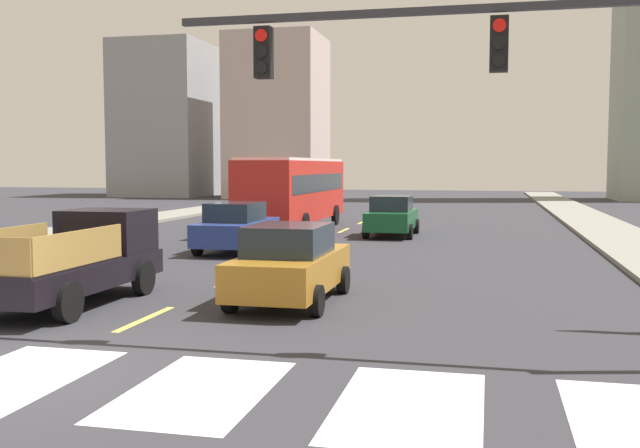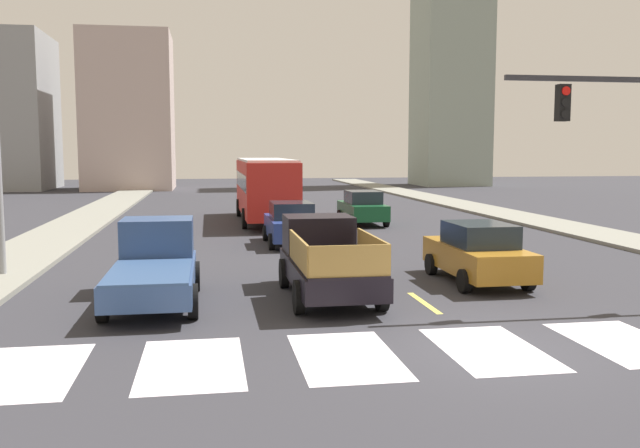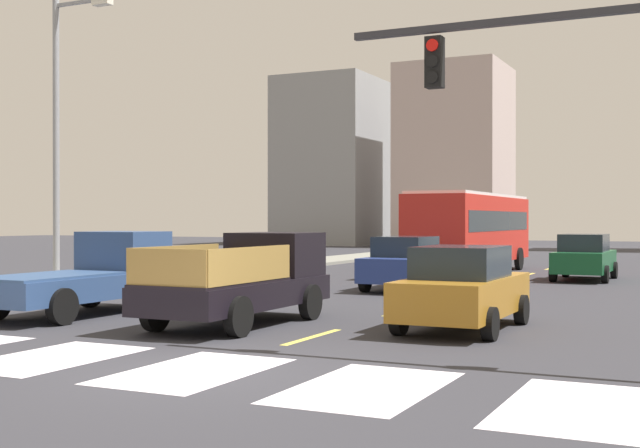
{
  "view_description": "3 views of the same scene",
  "coord_description": "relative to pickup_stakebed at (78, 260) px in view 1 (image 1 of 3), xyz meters",
  "views": [
    {
      "loc": [
        6.5,
        -8.91,
        2.99
      ],
      "look_at": [
        0.56,
        16.73,
        0.88
      ],
      "focal_mm": 40.93,
      "sensor_mm": 36.0,
      "label": 1
    },
    {
      "loc": [
        -5.23,
        -11.94,
        3.76
      ],
      "look_at": [
        -0.98,
        13.97,
        0.92
      ],
      "focal_mm": 38.25,
      "sensor_mm": 36.0,
      "label": 2
    },
    {
      "loc": [
        7.08,
        -10.41,
        2.27
      ],
      "look_at": [
        -2.31,
        9.16,
        2.15
      ],
      "focal_mm": 46.9,
      "sensor_mm": 36.0,
      "label": 3
    }
  ],
  "objects": [
    {
      "name": "lane_dash_1",
      "position": [
        2.24,
        3.66,
        -0.93
      ],
      "size": [
        0.16,
        2.4,
        0.01
      ],
      "primitive_type": "cube",
      "color": "#D9CA4D",
      "rests_on": "ground"
    },
    {
      "name": "pickup_stakebed",
      "position": [
        0.0,
        0.0,
        0.0
      ],
      "size": [
        2.18,
        5.2,
        1.96
      ],
      "rotation": [
        0.0,
        0.0,
        0.01
      ],
      "color": "black",
      "rests_on": "ground"
    },
    {
      "name": "crosswalk_stripe_3",
      "position": [
        2.24,
        -5.34,
        -0.93
      ],
      "size": [
        1.82,
        3.13,
        0.01
      ],
      "primitive_type": "cube",
      "color": "silver",
      "rests_on": "ground"
    },
    {
      "name": "lane_dash_7",
      "position": [
        2.24,
        33.66,
        -0.93
      ],
      "size": [
        0.16,
        2.4,
        0.01
      ],
      "primitive_type": "cube",
      "color": "#D9CA4D",
      "rests_on": "ground"
    },
    {
      "name": "sedan_near_left",
      "position": [
        4.75,
        16.53,
        -0.08
      ],
      "size": [
        2.02,
        4.4,
        1.72
      ],
      "rotation": [
        0.0,
        0.0,
        0.04
      ],
      "color": "#144F2B",
      "rests_on": "ground"
    },
    {
      "name": "ground_plane",
      "position": [
        2.24,
        -5.34,
        -0.94
      ],
      "size": [
        160.0,
        160.0,
        0.0
      ],
      "primitive_type": "plane",
      "color": "#303036"
    },
    {
      "name": "lane_dash_5",
      "position": [
        2.24,
        23.66,
        -0.93
      ],
      "size": [
        0.16,
        2.4,
        0.01
      ],
      "primitive_type": "cube",
      "color": "#D9CA4D",
      "rests_on": "ground"
    },
    {
      "name": "block_mid_right",
      "position": [
        -22.2,
        53.08,
        6.48
      ],
      "size": [
        8.33,
        10.14,
        14.84
      ],
      "primitive_type": "cube",
      "color": "gray",
      "rests_on": "ground"
    },
    {
      "name": "lane_dash_3",
      "position": [
        2.24,
        13.66,
        -0.93
      ],
      "size": [
        0.16,
        2.4,
        0.01
      ],
      "primitive_type": "cube",
      "color": "#D9CA4D",
      "rests_on": "ground"
    },
    {
      "name": "traffic_signal_gantry",
      "position": [
        10.03,
        -2.56,
        3.28
      ],
      "size": [
        9.54,
        0.27,
        6.0
      ],
      "color": "#2D2D33",
      "rests_on": "ground"
    },
    {
      "name": "crosswalk_stripe_5",
      "position": [
        7.82,
        -5.34,
        -0.93
      ],
      "size": [
        1.82,
        3.13,
        0.01
      ],
      "primitive_type": "cube",
      "color": "silver",
      "rests_on": "ground"
    },
    {
      "name": "lane_dash_0",
      "position": [
        2.24,
        -1.34,
        -0.93
      ],
      "size": [
        0.16,
        2.4,
        0.01
      ],
      "primitive_type": "cube",
      "color": "#D9CA4D",
      "rests_on": "ground"
    },
    {
      "name": "lane_dash_6",
      "position": [
        2.24,
        28.66,
        -0.93
      ],
      "size": [
        0.16,
        2.4,
        0.01
      ],
      "primitive_type": "cube",
      "color": "#D9CA4D",
      "rests_on": "ground"
    },
    {
      "name": "city_bus",
      "position": [
        -0.06,
        18.45,
        1.02
      ],
      "size": [
        2.72,
        10.8,
        3.32
      ],
      "rotation": [
        0.0,
        0.0,
        -0.03
      ],
      "color": "red",
      "rests_on": "ground"
    },
    {
      "name": "block_mid_left",
      "position": [
        -10.44,
        51.1,
        6.49
      ],
      "size": [
        8.26,
        8.02,
        14.86
      ],
      "primitive_type": "cube",
      "color": "#BCA6A0",
      "rests_on": "ground"
    },
    {
      "name": "lane_dash_2",
      "position": [
        2.24,
        8.66,
        -0.93
      ],
      "size": [
        0.16,
        2.4,
        0.01
      ],
      "primitive_type": "cube",
      "color": "#D9CA4D",
      "rests_on": "ground"
    },
    {
      "name": "crosswalk_stripe_4",
      "position": [
        5.03,
        -5.34,
        -0.93
      ],
      "size": [
        1.82,
        3.13,
        0.01
      ],
      "primitive_type": "cube",
      "color": "silver",
      "rests_on": "ground"
    },
    {
      "name": "lane_dash_4",
      "position": [
        2.24,
        18.66,
        -0.93
      ],
      "size": [
        0.16,
        2.4,
        0.01
      ],
      "primitive_type": "cube",
      "color": "#D9CA4D",
      "rests_on": "ground"
    },
    {
      "name": "sidewalk_left",
      "position": [
        -9.53,
        12.66,
        -0.86
      ],
      "size": [
        2.99,
        110.0,
        0.15
      ],
      "primitive_type": "cube",
      "color": "gray",
      "rests_on": "ground"
    },
    {
      "name": "sedan_near_right",
      "position": [
        4.55,
        0.95,
        -0.08
      ],
      "size": [
        2.02,
        4.4,
        1.72
      ],
      "rotation": [
        0.0,
        0.0,
        0.02
      ],
      "color": "#A66E1F",
      "rests_on": "ground"
    },
    {
      "name": "sedan_mid",
      "position": [
        0.24,
        9.6,
        -0.08
      ],
      "size": [
        2.02,
        4.4,
        1.72
      ],
      "rotation": [
        0.0,
        0.0,
        -0.0
      ],
      "color": "navy",
      "rests_on": "ground"
    }
  ]
}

